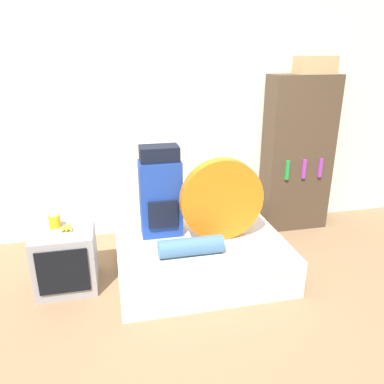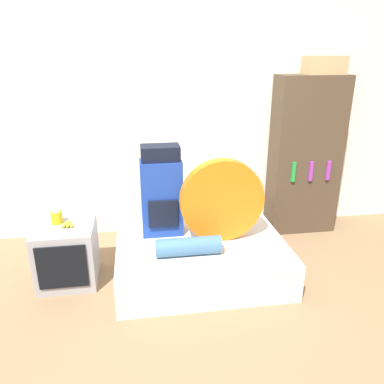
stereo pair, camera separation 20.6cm
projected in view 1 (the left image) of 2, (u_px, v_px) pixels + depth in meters
ground_plane at (196, 319)px, 2.90m from camera, size 16.00×16.00×0.00m
wall_back at (161, 117)px, 3.96m from camera, size 8.00×0.05×2.60m
bed at (199, 253)px, 3.52m from camera, size 1.51×1.27×0.34m
backpack at (161, 193)px, 3.39m from camera, size 0.37×0.26×0.84m
tent_bag at (222, 200)px, 3.32m from camera, size 0.75×0.11×0.75m
sleeping_roll at (191, 246)px, 3.13m from camera, size 0.55×0.16×0.16m
television at (66, 258)px, 3.24m from camera, size 0.50×0.52×0.54m
canister at (55, 221)px, 3.18m from camera, size 0.10×0.10×0.13m
banana_bunch at (67, 227)px, 3.16m from camera, size 0.11×0.14×0.03m
bookshelf at (297, 154)px, 4.20m from camera, size 0.74×0.35×1.73m
cardboard_box at (315, 65)px, 3.88m from camera, size 0.40×0.23×0.18m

